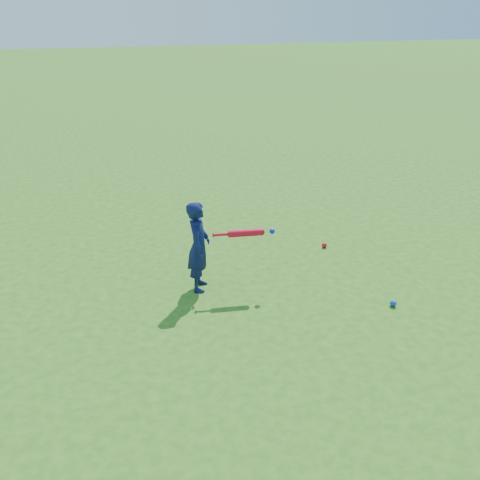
{
  "coord_description": "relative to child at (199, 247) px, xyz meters",
  "views": [
    {
      "loc": [
        -0.93,
        -5.32,
        3.22
      ],
      "look_at": [
        0.78,
        0.28,
        0.61
      ],
      "focal_mm": 40.0,
      "sensor_mm": 36.0,
      "label": 1
    }
  ],
  "objects": [
    {
      "name": "ground",
      "position": [
        -0.29,
        -0.34,
        -0.56
      ],
      "size": [
        80.0,
        80.0,
        0.0
      ],
      "primitive_type": "plane",
      "color": "#296017",
      "rests_on": "ground"
    },
    {
      "name": "ground_ball_blue",
      "position": [
        2.04,
        -1.08,
        -0.52
      ],
      "size": [
        0.08,
        0.08,
        0.08
      ],
      "primitive_type": "sphere",
      "color": "#0B3EC6",
      "rests_on": "ground"
    },
    {
      "name": "ground_ball_red",
      "position": [
        1.98,
        0.63,
        -0.52
      ],
      "size": [
        0.07,
        0.07,
        0.07
      ],
      "primitive_type": "sphere",
      "color": "red",
      "rests_on": "ground"
    },
    {
      "name": "child",
      "position": [
        0.0,
        0.0,
        0.0
      ],
      "size": [
        0.39,
        0.47,
        1.12
      ],
      "primitive_type": "imported",
      "rotation": [
        0.0,
        0.0,
        1.24
      ],
      "color": "#0E1444",
      "rests_on": "ground"
    },
    {
      "name": "bat_swing",
      "position": [
        0.57,
        -0.12,
        0.16
      ],
      "size": [
        0.75,
        0.16,
        0.09
      ],
      "rotation": [
        0.0,
        0.0,
        -0.13
      ],
      "color": "red",
      "rests_on": "ground"
    }
  ]
}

